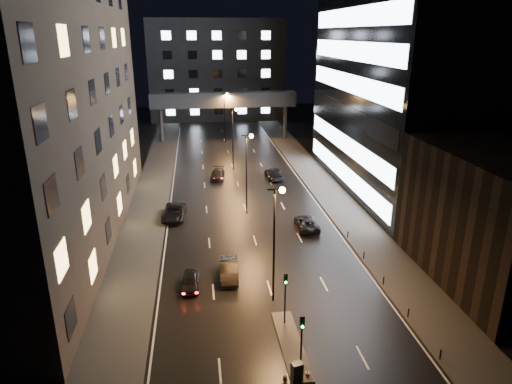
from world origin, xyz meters
The scene contains 25 objects.
ground centered at (0.00, 40.00, 0.00)m, with size 160.00×160.00×0.00m, color black.
sidewalk_left centered at (-12.50, 35.00, 0.07)m, with size 5.00×110.00×0.15m, color #383533.
sidewalk_right centered at (12.50, 35.00, 0.07)m, with size 5.00×110.00×0.15m, color #383533.
building_left centered at (-22.50, 24.00, 20.00)m, with size 15.00×48.00×40.00m, color #2D2319.
building_right_low centered at (20.00, 9.00, 6.00)m, with size 10.00×18.00×12.00m, color black.
building_right_glass centered at (25.00, 36.00, 22.50)m, with size 20.00×36.00×45.00m, color black.
building_far centered at (0.00, 98.00, 12.50)m, with size 34.00×14.00×25.00m, color #333335.
skybridge centered at (0.00, 70.00, 8.34)m, with size 30.00×3.00×10.00m.
median_island centered at (0.30, 2.00, 0.07)m, with size 1.60×8.00×0.15m, color #383533.
traffic_signal_near centered at (0.30, 4.49, 3.09)m, with size 0.28×0.34×4.40m.
traffic_signal_far centered at (0.30, -1.01, 3.09)m, with size 0.28×0.34×4.40m.
bollard_row centered at (10.20, 6.50, 0.45)m, with size 0.12×25.12×0.90m.
streetlight_near centered at (0.16, 8.00, 6.50)m, with size 1.45×0.50×10.15m.
streetlight_mid_a centered at (0.16, 28.00, 6.50)m, with size 1.45×0.50×10.15m.
streetlight_mid_b centered at (0.16, 48.00, 6.50)m, with size 1.45×0.50×10.15m.
streetlight_far centered at (0.16, 68.00, 6.50)m, with size 1.45×0.50×10.15m.
car_away_a centered at (-6.98, 10.96, 0.64)m, with size 1.52×3.77×1.28m, color black.
car_away_b centered at (-3.44, 12.32, 0.79)m, with size 1.68×4.81×1.59m, color black.
car_away_c centered at (-9.00, 27.60, 0.79)m, with size 2.61×5.66×1.57m, color black.
car_away_d centered at (-2.89, 42.91, 0.73)m, with size 2.04×5.02×1.46m, color black.
car_toward_a centered at (6.38, 22.43, 0.70)m, with size 2.31×5.01×1.39m, color black.
car_toward_b centered at (5.85, 41.99, 0.80)m, with size 2.24×5.51×1.60m, color black.
utility_cabinet centered at (-0.10, -1.70, 0.82)m, with size 0.71×0.49×1.33m, color #4A4A4C.
cone_a centered at (-0.79, -1.39, 0.26)m, with size 0.34×0.34×0.51m, color orange.
cone_b centered at (0.71, -1.34, 0.27)m, with size 0.38×0.38×0.54m, color red.
Camera 1 is at (-5.88, -25.12, 21.51)m, focal length 32.00 mm.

